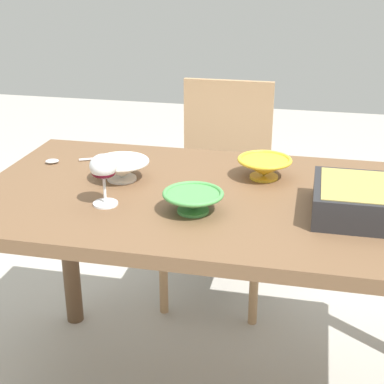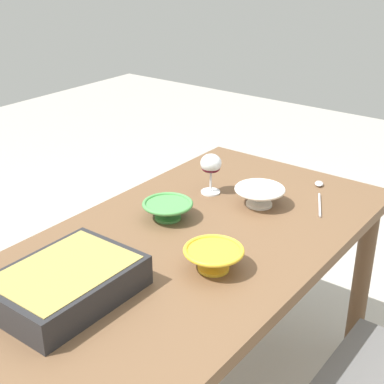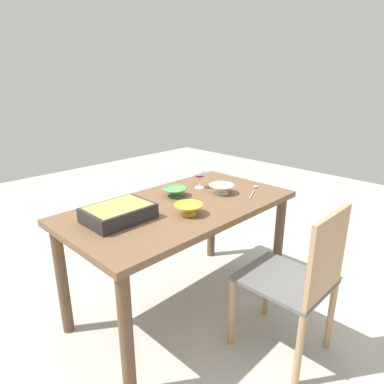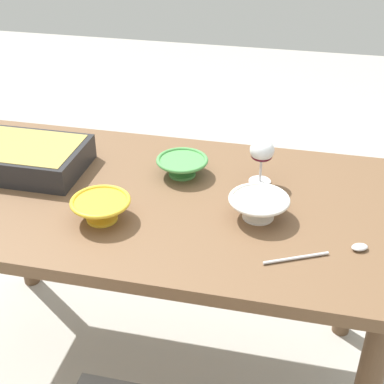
# 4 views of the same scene
# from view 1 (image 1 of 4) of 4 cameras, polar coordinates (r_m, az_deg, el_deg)

# --- Properties ---
(dining_table) EXTENTS (1.46, 0.78, 0.75)m
(dining_table) POSITION_cam_1_polar(r_m,az_deg,el_deg) (1.68, 3.53, -3.53)
(dining_table) COLOR brown
(dining_table) RESTS_ON ground_plane
(chair) EXTENTS (0.41, 0.46, 0.90)m
(chair) POSITION_cam_1_polar(r_m,az_deg,el_deg) (2.45, 3.00, 1.06)
(chair) COLOR #595959
(chair) RESTS_ON ground_plane
(wine_glass) EXTENTS (0.07, 0.07, 0.15)m
(wine_glass) POSITION_cam_1_polar(r_m,az_deg,el_deg) (1.55, -8.83, 2.20)
(wine_glass) COLOR white
(wine_glass) RESTS_ON dining_table
(casserole_dish) EXTENTS (0.36, 0.26, 0.08)m
(casserole_dish) POSITION_cam_1_polar(r_m,az_deg,el_deg) (1.56, 18.55, -0.82)
(casserole_dish) COLOR #262628
(casserole_dish) RESTS_ON dining_table
(mixing_bowl) EXTENTS (0.17, 0.17, 0.06)m
(mixing_bowl) POSITION_cam_1_polar(r_m,az_deg,el_deg) (1.75, -7.05, 2.37)
(mixing_bowl) COLOR white
(mixing_bowl) RESTS_ON dining_table
(small_bowl) EXTENTS (0.16, 0.16, 0.06)m
(small_bowl) POSITION_cam_1_polar(r_m,az_deg,el_deg) (1.51, 0.11, -0.81)
(small_bowl) COLOR #4C994C
(small_bowl) RESTS_ON dining_table
(serving_bowl) EXTENTS (0.17, 0.17, 0.07)m
(serving_bowl) POSITION_cam_1_polar(r_m,az_deg,el_deg) (1.76, 7.23, 2.54)
(serving_bowl) COLOR yellow
(serving_bowl) RESTS_ON dining_table
(serving_spoon) EXTENTS (0.26, 0.14, 0.01)m
(serving_spoon) POSITION_cam_1_polar(r_m,az_deg,el_deg) (1.94, -11.85, 3.15)
(serving_spoon) COLOR silver
(serving_spoon) RESTS_ON dining_table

